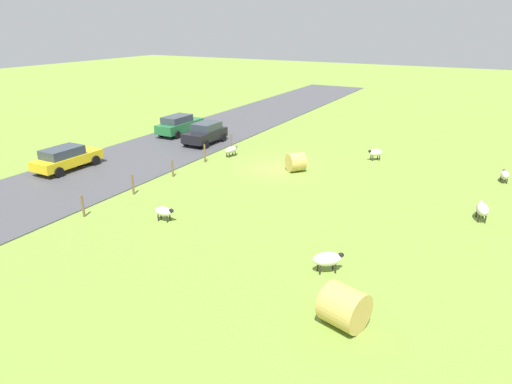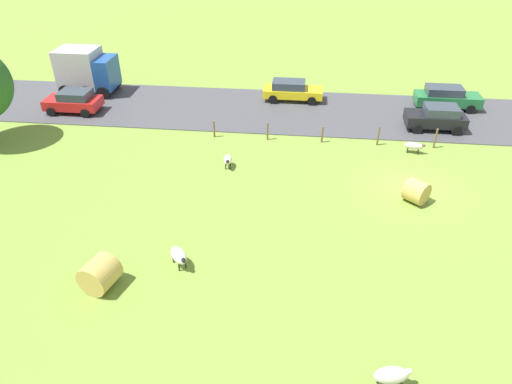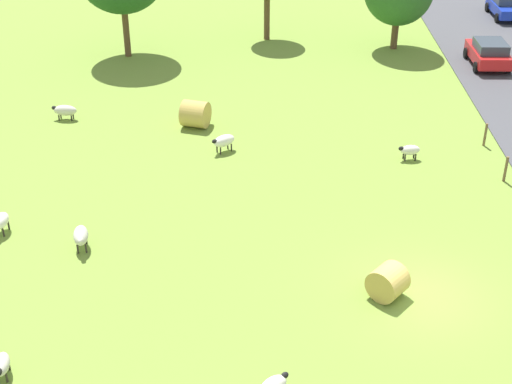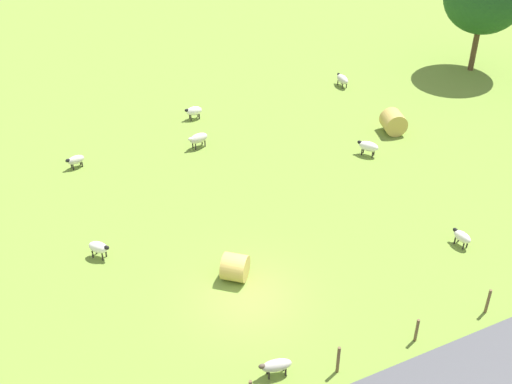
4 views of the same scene
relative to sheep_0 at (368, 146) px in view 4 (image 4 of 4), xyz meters
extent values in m
plane|color=olive|center=(7.41, -10.80, -0.55)|extent=(160.00, 160.00, 0.00)
ellipsoid|color=white|center=(0.01, 0.01, 0.00)|extent=(1.21, 1.10, 0.54)
ellipsoid|color=black|center=(-0.41, -0.31, 0.13)|extent=(0.32, 0.30, 0.20)
cylinder|color=#2D2823|center=(-0.14, -0.29, -0.38)|extent=(0.07, 0.07, 0.36)
cylinder|color=#2D2823|center=(-0.32, -0.06, -0.38)|extent=(0.07, 0.07, 0.36)
cylinder|color=#2D2823|center=(0.34, 0.08, -0.38)|extent=(0.07, 0.07, 0.36)
cylinder|color=#2D2823|center=(0.16, 0.31, -0.38)|extent=(0.07, 0.07, 0.36)
ellipsoid|color=beige|center=(11.48, -11.61, -0.07)|extent=(0.66, 1.19, 0.45)
ellipsoid|color=brown|center=(11.38, -12.14, 0.03)|extent=(0.23, 0.29, 0.20)
cylinder|color=#2D2823|center=(11.54, -11.94, -0.40)|extent=(0.07, 0.07, 0.32)
cylinder|color=#2D2823|center=(11.30, -11.89, -0.40)|extent=(0.07, 0.07, 0.32)
cylinder|color=#2D2823|center=(11.66, -11.34, -0.40)|extent=(0.07, 0.07, 0.32)
cylinder|color=#2D2823|center=(11.42, -11.29, -0.40)|extent=(0.07, 0.07, 0.32)
ellipsoid|color=beige|center=(-5.73, -14.79, -0.08)|extent=(0.61, 0.99, 0.46)
ellipsoid|color=black|center=(-5.66, -15.23, 0.02)|extent=(0.22, 0.29, 0.20)
cylinder|color=#2D2823|center=(-5.56, -15.02, -0.40)|extent=(0.07, 0.07, 0.30)
cylinder|color=#2D2823|center=(-5.81, -15.07, -0.40)|extent=(0.07, 0.07, 0.30)
cylinder|color=#2D2823|center=(-5.65, -14.52, -0.40)|extent=(0.07, 0.07, 0.30)
cylinder|color=#2D2823|center=(-5.90, -14.56, -0.40)|extent=(0.07, 0.07, 0.30)
ellipsoid|color=beige|center=(-8.24, 3.50, -0.05)|extent=(1.21, 0.61, 0.53)
ellipsoid|color=black|center=(-8.80, 3.54, 0.07)|extent=(0.27, 0.20, 0.20)
cylinder|color=#2D2823|center=(-8.57, 3.38, -0.40)|extent=(0.07, 0.07, 0.30)
cylinder|color=#2D2823|center=(-8.55, 3.67, -0.40)|extent=(0.07, 0.07, 0.30)
cylinder|color=#2D2823|center=(-7.92, 3.34, -0.40)|extent=(0.07, 0.07, 0.30)
cylinder|color=#2D2823|center=(-7.91, 3.63, -0.40)|extent=(0.07, 0.07, 0.30)
ellipsoid|color=beige|center=(-4.87, -8.09, 0.03)|extent=(0.76, 1.23, 0.54)
ellipsoid|color=silver|center=(-4.76, -8.62, 0.15)|extent=(0.23, 0.29, 0.20)
cylinder|color=#2D2823|center=(-4.67, -8.37, -0.36)|extent=(0.07, 0.07, 0.38)
cylinder|color=#2D2823|center=(-4.96, -8.43, -0.36)|extent=(0.07, 0.07, 0.38)
cylinder|color=#2D2823|center=(-4.79, -7.75, -0.36)|extent=(0.07, 0.07, 0.38)
cylinder|color=#2D2823|center=(-5.08, -7.81, -0.36)|extent=(0.07, 0.07, 0.38)
ellipsoid|color=white|center=(-8.19, -7.06, -0.02)|extent=(0.60, 0.99, 0.53)
ellipsoid|color=black|center=(-8.22, -7.51, 0.10)|extent=(0.20, 0.27, 0.20)
cylinder|color=#2D2823|center=(-8.06, -7.33, -0.38)|extent=(0.07, 0.07, 0.34)
cylinder|color=#2D2823|center=(-8.35, -7.31, -0.38)|extent=(0.07, 0.07, 0.34)
cylinder|color=#2D2823|center=(-8.02, -6.81, -0.38)|extent=(0.07, 0.07, 0.34)
cylinder|color=#2D2823|center=(-8.31, -6.79, -0.38)|extent=(0.07, 0.07, 0.34)
ellipsoid|color=silver|center=(8.53, -0.69, -0.06)|extent=(0.96, 0.57, 0.45)
ellipsoid|color=black|center=(8.11, -0.75, 0.04)|extent=(0.28, 0.21, 0.20)
cylinder|color=#2D2823|center=(8.31, -0.85, -0.39)|extent=(0.07, 0.07, 0.32)
cylinder|color=#2D2823|center=(8.27, -0.60, -0.39)|extent=(0.07, 0.07, 0.32)
cylinder|color=#2D2823|center=(8.80, -0.78, -0.39)|extent=(0.07, 0.07, 0.32)
cylinder|color=#2D2823|center=(8.76, -0.53, -0.39)|extent=(0.07, 0.07, 0.32)
ellipsoid|color=white|center=(2.21, -15.63, 0.00)|extent=(1.02, 0.99, 0.50)
ellipsoid|color=black|center=(2.54, -15.34, 0.11)|extent=(0.31, 0.31, 0.20)
cylinder|color=#2D2823|center=(2.31, -15.36, -0.37)|extent=(0.07, 0.07, 0.37)
cylinder|color=#2D2823|center=(2.50, -15.56, -0.37)|extent=(0.07, 0.07, 0.37)
cylinder|color=#2D2823|center=(1.93, -15.70, -0.37)|extent=(0.07, 0.07, 0.37)
cylinder|color=#2D2823|center=(2.12, -15.91, -0.37)|extent=(0.07, 0.07, 0.37)
cylinder|color=tan|center=(-1.56, 2.79, 0.11)|extent=(1.57, 1.62, 1.32)
cylinder|color=tan|center=(6.10, -10.80, 0.04)|extent=(1.56, 1.55, 1.18)
cylinder|color=brown|center=(-6.64, 13.08, 1.11)|extent=(0.39, 0.39, 3.34)
cylinder|color=brown|center=(12.31, -9.57, 0.07)|extent=(0.12, 0.12, 1.24)
cylinder|color=brown|center=(12.31, -6.11, -0.02)|extent=(0.12, 0.12, 1.07)
cylinder|color=brown|center=(12.31, -2.64, 0.03)|extent=(0.12, 0.12, 1.17)
camera|label=1|loc=(-4.73, 14.33, 8.41)|focal=31.19mm
camera|label=2|loc=(-14.27, -4.84, 12.76)|focal=32.29mm
camera|label=3|loc=(1.97, -30.91, 15.11)|focal=51.96mm
camera|label=4|loc=(25.40, -19.17, 18.10)|focal=45.99mm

